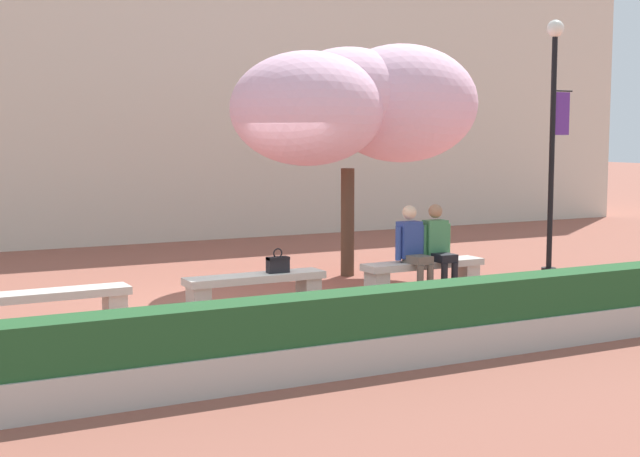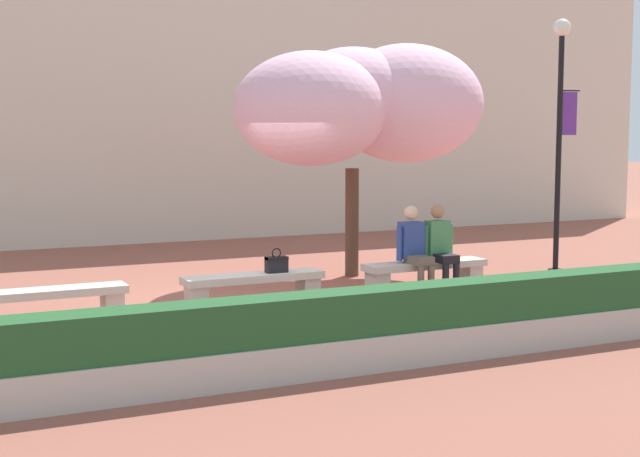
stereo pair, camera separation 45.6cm
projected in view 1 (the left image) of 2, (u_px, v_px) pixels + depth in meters
name	position (u px, v px, depth m)	size (l,w,h in m)	color
ground_plane	(255.00, 307.00, 12.08)	(100.00, 100.00, 0.00)	#8E5142
building_facade	(88.00, 80.00, 20.09)	(28.00, 4.00, 7.10)	beige
stone_bench_west_end	(48.00, 302.00, 10.80)	(1.97, 0.45, 0.45)	#BCB7AD
stone_bench_near_west	(255.00, 285.00, 12.05)	(1.97, 0.45, 0.45)	#BCB7AD
stone_bench_center	(423.00, 270.00, 13.30)	(1.97, 0.45, 0.45)	#BCB7AD
person_seated_left	(413.00, 246.00, 13.10)	(0.51, 0.70, 1.29)	black
person_seated_right	(438.00, 244.00, 13.31)	(0.51, 0.69, 1.29)	black
handbag	(278.00, 263.00, 12.15)	(0.30, 0.15, 0.34)	black
cherry_tree_main	(354.00, 104.00, 14.30)	(4.19, 2.71, 3.80)	#513828
lamp_post_with_banner	(553.00, 124.00, 14.58)	(0.54, 0.28, 4.18)	black
planter_hedge_foreground	(390.00, 328.00, 8.99)	(11.38, 0.50, 0.80)	#BCB7AD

